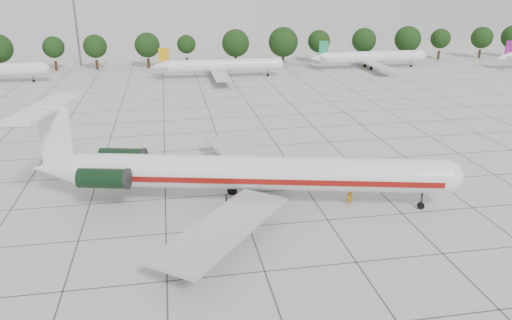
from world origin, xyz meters
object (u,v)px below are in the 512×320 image
at_px(ground_crew, 350,197).
at_px(floodlight_mast, 75,11).
at_px(main_airliner, 235,172).
at_px(bg_airliner_d, 372,57).
at_px(bg_airliner_c, 221,66).

height_order(ground_crew, floodlight_mast, floodlight_mast).
bearing_deg(floodlight_mast, main_airliner, -72.75).
xyz_separation_m(main_airliner, bg_airliner_d, (46.85, 76.91, -0.84)).
bearing_deg(bg_airliner_c, main_airliner, -95.12).
bearing_deg(main_airliner, bg_airliner_c, 98.09).
height_order(bg_airliner_c, bg_airliner_d, same).
relative_size(main_airliner, ground_crew, 24.52).
distance_m(bg_airliner_d, floodlight_mast, 79.17).
height_order(main_airliner, floodlight_mast, floodlight_mast).
bearing_deg(main_airliner, bg_airliner_d, 71.87).
xyz_separation_m(ground_crew, bg_airliner_d, (34.91, 79.10, 2.00)).
bearing_deg(bg_airliner_c, bg_airliner_d, 8.74).
bearing_deg(ground_crew, main_airliner, -16.15).
height_order(bg_airliner_d, floodlight_mast, floodlight_mast).
xyz_separation_m(bg_airliner_c, floodlight_mast, (-35.76, 24.11, 11.37)).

